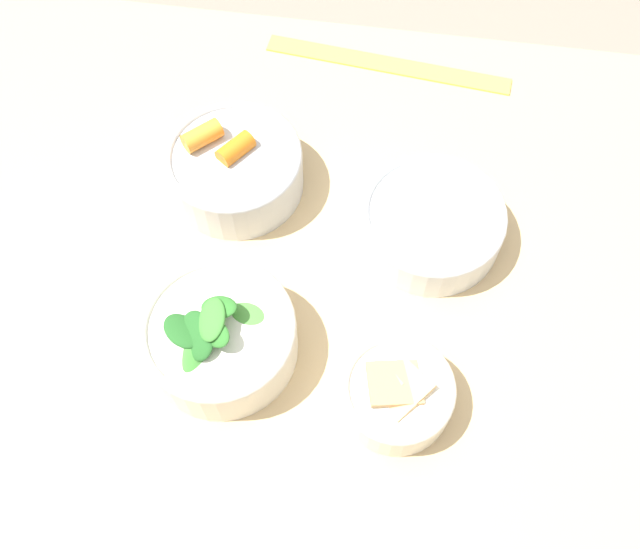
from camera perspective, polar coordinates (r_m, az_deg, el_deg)
ground_plane at (r=1.49m, az=0.03°, el=-14.69°), size 10.00×10.00×0.00m
dining_table at (r=0.90m, az=0.05°, el=-5.63°), size 1.08×0.87×0.74m
bowl_carrots at (r=0.85m, az=-6.86°, el=8.49°), size 0.16×0.16×0.08m
bowl_greens at (r=0.74m, az=-8.04°, el=-4.96°), size 0.16×0.16×0.09m
bowl_beans_hotdog at (r=0.82m, az=8.86°, el=4.03°), size 0.16×0.16×0.05m
bowl_cookies at (r=0.73m, az=6.14°, el=-9.38°), size 0.12×0.12×0.05m
ruler at (r=1.00m, az=5.41°, el=16.38°), size 0.33×0.06×0.00m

